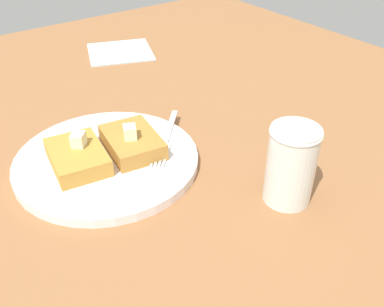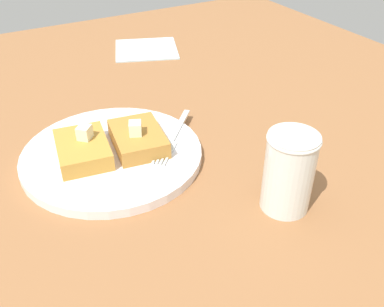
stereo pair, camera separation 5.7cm
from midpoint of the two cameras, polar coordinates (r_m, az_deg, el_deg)
table_surface at (r=68.93cm, az=-1.47°, el=0.90°), size 129.80×129.80×2.92cm
plate at (r=63.71cm, az=-8.10°, el=-0.17°), size 26.48×26.48×1.40cm
toast_slice_left at (r=63.46cm, az=-4.68°, el=1.93°), size 8.47×10.95×2.49cm
toast_slice_middle at (r=62.18cm, az=-11.86°, el=0.47°), size 8.47×10.95×2.49cm
butter_pat_primary at (r=61.65cm, az=-4.97°, el=3.28°), size 2.39×2.49×1.95cm
butter_pat_secondary at (r=61.79cm, az=-11.64°, el=2.71°), size 2.61×2.62×1.95cm
fork at (r=65.20cm, az=-0.21°, el=1.93°), size 12.03×12.62×0.36cm
syrup_jar at (r=54.19cm, az=15.70°, el=-2.74°), size 6.43×6.43×10.58cm
napkin at (r=102.93cm, az=-4.51°, el=13.66°), size 18.18×18.07×0.30cm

